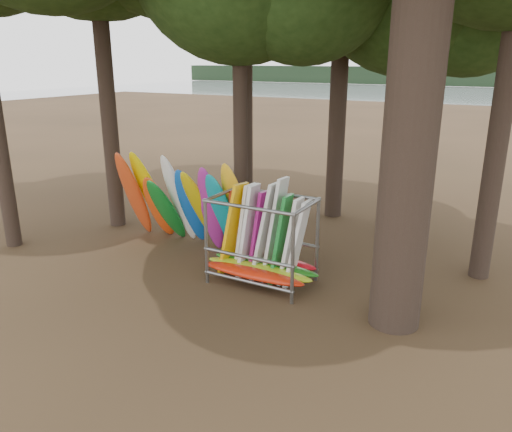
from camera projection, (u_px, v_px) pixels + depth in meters
The scene contains 5 objects.
ground at pixel (227, 281), 13.14m from camera, with size 120.00×120.00×0.00m, color #47331E.
lake at pixel (480, 106), 63.14m from camera, with size 160.00×160.00×0.00m, color gray.
far_shore at pixel (508, 77), 104.22m from camera, with size 160.00×4.00×4.00m, color black.
kayak_row at pixel (189, 207), 15.13m from camera, with size 4.94×2.01×3.11m.
storage_rack at pixel (262, 244), 12.84m from camera, with size 3.07×1.58×2.79m.
Camera 1 is at (6.51, -10.13, 5.59)m, focal length 35.00 mm.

